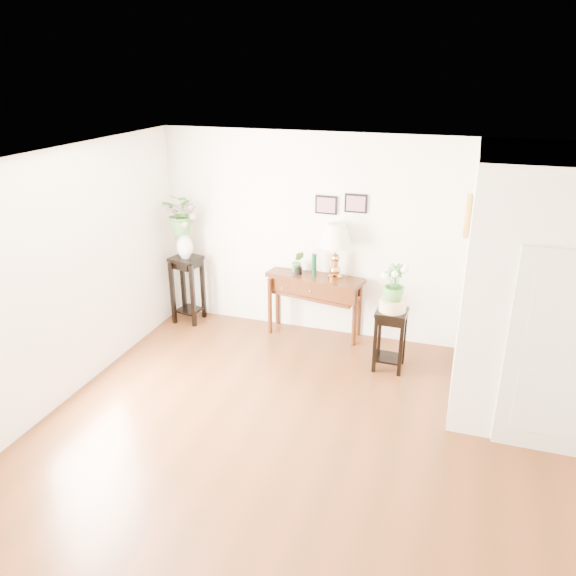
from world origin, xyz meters
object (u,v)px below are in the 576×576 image
at_px(table_lamp, 336,253).
at_px(plant_stand_b, 390,340).
at_px(console_table, 314,305).
at_px(plant_stand_a, 188,289).

relative_size(table_lamp, plant_stand_b, 0.96).
height_order(console_table, plant_stand_b, console_table).
bearing_deg(plant_stand_b, console_table, 151.30).
bearing_deg(table_lamp, plant_stand_a, -176.43).
distance_m(table_lamp, plant_stand_b, 1.37).
bearing_deg(console_table, table_lamp, 10.00).
height_order(plant_stand_a, plant_stand_b, plant_stand_a).
bearing_deg(table_lamp, plant_stand_b, -35.82).
height_order(table_lamp, plant_stand_b, table_lamp).
relative_size(plant_stand_a, plant_stand_b, 1.26).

